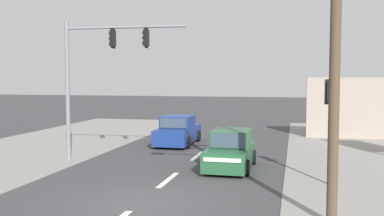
{
  "coord_description": "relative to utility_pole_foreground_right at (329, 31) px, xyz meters",
  "views": [
    {
      "loc": [
        4.35,
        -12.05,
        3.64
      ],
      "look_at": [
        0.64,
        4.0,
        2.49
      ],
      "focal_mm": 42.0,
      "sensor_mm": 36.0,
      "label": 1
    }
  ],
  "objects": [
    {
      "name": "ground_plane",
      "position": [
        -5.11,
        0.73,
        -4.73
      ],
      "size": [
        140.0,
        140.0,
        0.0
      ],
      "primitive_type": "plane",
      "color": "#3A3A3D"
    },
    {
      "name": "lane_dash_mid",
      "position": [
        -5.11,
        3.73,
        -4.73
      ],
      "size": [
        0.2,
        2.4,
        0.01
      ],
      "primitive_type": "cube",
      "color": "silver",
      "rests_on": "ground"
    },
    {
      "name": "lane_dash_far",
      "position": [
        -5.11,
        8.73,
        -4.73
      ],
      "size": [
        0.2,
        2.4,
        0.01
      ],
      "primitive_type": "cube",
      "color": "silver",
      "rests_on": "ground"
    },
    {
      "name": "utility_pole_foreground_right",
      "position": [
        0.0,
        0.0,
        0.0
      ],
      "size": [
        3.78,
        0.28,
        8.75
      ],
      "color": "#4C3D2B",
      "rests_on": "ground"
    },
    {
      "name": "traffic_signal_mast",
      "position": [
        -9.04,
        6.35,
        -0.58
      ],
      "size": [
        5.29,
        0.5,
        6.0
      ],
      "color": "slate",
      "rests_on": "ground"
    },
    {
      "name": "pedestal_signal_right_kerb",
      "position": [
        0.4,
        4.21,
        -2.31
      ],
      "size": [
        0.44,
        0.3,
        3.56
      ],
      "color": "slate",
      "rests_on": "ground"
    },
    {
      "name": "hatchback_receding_far",
      "position": [
        -3.25,
        6.22,
        -4.03
      ],
      "size": [
        1.82,
        3.66,
        1.53
      ],
      "color": "#235633",
      "rests_on": "ground"
    },
    {
      "name": "sedan_crossing_left",
      "position": [
        -6.92,
        11.95,
        -4.03
      ],
      "size": [
        1.93,
        4.26,
        1.56
      ],
      "color": "navy",
      "rests_on": "ground"
    }
  ]
}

